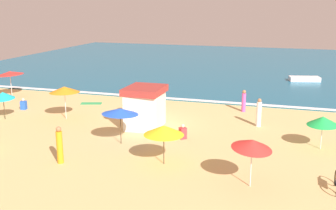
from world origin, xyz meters
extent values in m
plane|color=#D8B775|center=(0.00, 0.00, 0.00)|extent=(60.00, 60.00, 0.00)
cube|color=#196084|center=(0.00, 28.00, 0.05)|extent=(60.00, 44.00, 0.10)
cube|color=white|center=(0.00, 6.30, 0.10)|extent=(57.00, 0.70, 0.01)
cube|color=white|center=(0.47, -1.73, 1.14)|extent=(2.37, 2.76, 2.28)
cube|color=#A5332D|center=(0.47, -1.73, 2.49)|extent=(2.35, 2.81, 0.43)
cylinder|color=#4C3823|center=(-9.63, -2.98, 0.96)|extent=(0.05, 0.05, 1.92)
cone|color=#19B7C6|center=(-9.63, -2.98, 1.72)|extent=(1.67, 1.70, 0.62)
cylinder|color=silver|center=(-5.60, -1.54, 1.13)|extent=(0.05, 0.05, 2.27)
cone|color=orange|center=(-5.60, -1.54, 2.11)|extent=(2.98, 2.98, 0.46)
cylinder|color=silver|center=(-13.82, 3.17, 1.10)|extent=(0.05, 0.05, 2.20)
cone|color=red|center=(-13.82, 3.17, 2.10)|extent=(2.85, 2.84, 0.46)
cylinder|color=silver|center=(8.13, -8.77, 1.08)|extent=(0.05, 0.05, 2.16)
cone|color=red|center=(8.13, -8.77, 1.99)|extent=(2.55, 2.54, 0.63)
cylinder|color=#4C3823|center=(3.62, -7.42, 1.00)|extent=(0.05, 0.05, 1.99)
cone|color=yellow|center=(3.62, -7.42, 1.80)|extent=(2.72, 2.72, 0.51)
cylinder|color=#4C3823|center=(0.27, -5.24, 1.04)|extent=(0.05, 0.05, 2.07)
cone|color=blue|center=(0.27, -5.24, 1.95)|extent=(2.99, 2.99, 0.45)
cylinder|color=silver|center=(11.35, -2.68, 0.92)|extent=(0.05, 0.05, 1.85)
cone|color=green|center=(11.35, -2.68, 1.65)|extent=(2.35, 2.36, 0.59)
torus|color=black|center=(11.79, -7.46, 0.33)|extent=(0.06, 0.72, 0.72)
cylinder|color=#D84CA5|center=(6.15, 4.19, 0.70)|extent=(0.35, 0.35, 1.41)
sphere|color=#9E6B47|center=(6.15, 4.19, 1.53)|extent=(0.27, 0.27, 0.27)
cube|color=red|center=(3.48, -3.30, 0.35)|extent=(0.54, 0.54, 0.70)
sphere|color=beige|center=(3.48, -3.30, 0.80)|extent=(0.24, 0.24, 0.24)
cylinder|color=white|center=(7.59, 0.69, 0.83)|extent=(0.46, 0.46, 1.66)
sphere|color=#9E6B47|center=(7.59, 0.69, 1.77)|extent=(0.25, 0.25, 0.25)
cube|color=blue|center=(-10.09, -0.25, 0.33)|extent=(0.47, 0.47, 0.66)
sphere|color=beige|center=(-10.09, -0.25, 0.77)|extent=(0.25, 0.25, 0.25)
cylinder|color=orange|center=(-1.47, -8.92, 0.85)|extent=(0.44, 0.44, 1.69)
sphere|color=#9E6B47|center=(-1.47, -8.92, 1.82)|extent=(0.28, 0.28, 0.28)
cube|color=green|center=(-6.03, 3.02, 0.01)|extent=(1.86, 1.29, 0.01)
cube|color=black|center=(-3.01, 3.73, 0.01)|extent=(1.26, 1.22, 0.01)
cube|color=white|center=(10.63, 18.11, 0.32)|extent=(3.27, 1.98, 0.45)
camera|label=1|loc=(9.71, -26.05, 8.01)|focal=43.82mm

